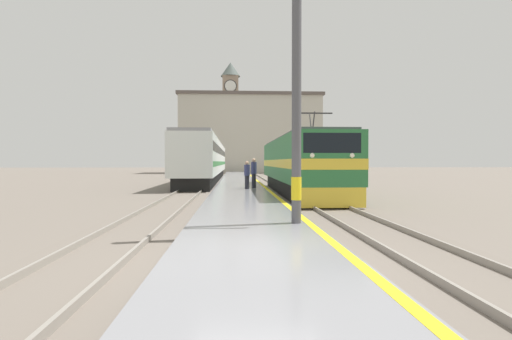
{
  "coord_description": "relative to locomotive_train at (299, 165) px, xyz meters",
  "views": [
    {
      "loc": [
        -0.44,
        -7.5,
        1.92
      ],
      "look_at": [
        1.22,
        22.58,
        1.3
      ],
      "focal_mm": 28.0,
      "sensor_mm": 36.0,
      "label": 1
    }
  ],
  "objects": [
    {
      "name": "passenger_train",
      "position": [
        -6.63,
        17.51,
        0.42
      ],
      "size": [
        2.92,
        33.48,
        4.02
      ],
      "color": "black",
      "rests_on": "ground"
    },
    {
      "name": "rail_track_near",
      "position": [
        0.0,
        8.77,
        -1.71
      ],
      "size": [
        2.84,
        140.0,
        0.16
      ],
      "color": "#70665B",
      "rests_on": "ground"
    },
    {
      "name": "ground_plane",
      "position": [
        -3.43,
        13.77,
        -1.74
      ],
      "size": [
        200.0,
        200.0,
        0.0
      ],
      "primitive_type": "plane",
      "color": "#70665B"
    },
    {
      "name": "platform",
      "position": [
        -3.43,
        8.77,
        -1.58
      ],
      "size": [
        3.3,
        140.0,
        0.33
      ],
      "color": "gray",
      "rests_on": "ground"
    },
    {
      "name": "station_building",
      "position": [
        -1.1,
        45.71,
        4.98
      ],
      "size": [
        24.25,
        9.63,
        13.41
      ],
      "color": "#B7B2A3",
      "rests_on": "ground"
    },
    {
      "name": "locomotive_train",
      "position": [
        0.0,
        0.0,
        0.0
      ],
      "size": [
        2.92,
        16.53,
        4.37
      ],
      "color": "black",
      "rests_on": "ground"
    },
    {
      "name": "rail_track_far",
      "position": [
        -6.63,
        8.77,
        -1.71
      ],
      "size": [
        2.83,
        140.0,
        0.16
      ],
      "color": "#70665B",
      "rests_on": "ground"
    },
    {
      "name": "second_waiting_passenger",
      "position": [
        -2.67,
        0.52,
        -0.46
      ],
      "size": [
        0.34,
        0.34,
        1.81
      ],
      "color": "#23232D",
      "rests_on": "platform"
    },
    {
      "name": "person_on_platform",
      "position": [
        -3.11,
        -0.38,
        -0.56
      ],
      "size": [
        0.34,
        0.34,
        1.63
      ],
      "color": "#23232D",
      "rests_on": "platform"
    },
    {
      "name": "catenary_mast",
      "position": [
        -2.17,
        -13.46,
        2.73
      ],
      "size": [
        2.56,
        0.27,
        8.3
      ],
      "color": "#4C4C51",
      "rests_on": "platform"
    },
    {
      "name": "clock_tower",
      "position": [
        -4.57,
        58.81,
        10.11
      ],
      "size": [
        4.0,
        4.0,
        22.36
      ],
      "color": "gray",
      "rests_on": "ground"
    }
  ]
}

